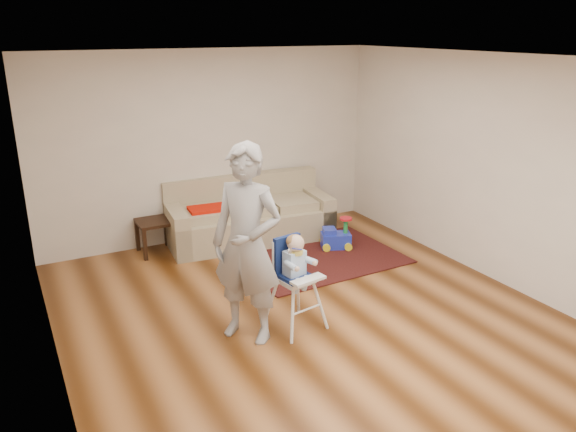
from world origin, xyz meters
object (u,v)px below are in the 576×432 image
toy_ball (295,267)px  ride_on_toy (336,233)px  side_table (156,237)px  adult (247,245)px  high_chair (295,283)px  sofa (249,211)px

toy_ball → ride_on_toy: bearing=27.8°
side_table → adult: adult is taller
high_chair → sofa: bearing=66.4°
side_table → ride_on_toy: bearing=-24.5°
high_chair → adult: (-0.50, 0.06, 0.49)m
ride_on_toy → high_chair: (-1.54, -1.64, 0.26)m
toy_ball → adult: 1.80m
adult → high_chair: bearing=44.1°
side_table → high_chair: size_ratio=0.46×
side_table → adult: 2.74m
toy_ball → high_chair: bearing=-118.2°
ride_on_toy → toy_ball: (-0.92, -0.49, -0.14)m
sofa → adult: 2.74m
toy_ball → high_chair: (-0.62, -1.16, 0.40)m
toy_ball → side_table: bearing=131.6°
sofa → adult: adult is taller
sofa → ride_on_toy: (0.94, -0.86, -0.22)m
adult → sofa: bearing=116.5°
ride_on_toy → adult: 2.69m
sofa → side_table: (-1.34, 0.17, -0.22)m
high_chair → adult: bearing=163.2°
ride_on_toy → adult: bearing=-120.0°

